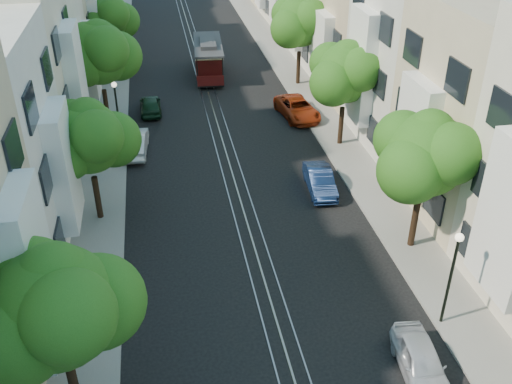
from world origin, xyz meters
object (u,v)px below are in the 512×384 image
lamp_east (453,266)px  parked_car_e_near (421,362)px  parked_car_e_far (297,108)px  tree_w_d (108,18)px  tree_e_b (427,157)px  parked_car_w_mid (135,143)px  parked_car_w_far (150,105)px  tree_e_d (301,23)px  tree_w_b (89,140)px  parked_car_e_mid (320,181)px  cable_car (208,56)px  tree_w_a (58,310)px  tree_e_c (346,74)px  lamp_west (117,105)px  tree_w_c (100,54)px

lamp_east → parked_car_e_near: (-1.90, -2.24, -2.24)m
parked_car_e_near → parked_car_e_far: size_ratio=0.77×
tree_w_d → lamp_east: bearing=-67.2°
tree_e_b → parked_car_w_mid: size_ratio=1.63×
tree_w_d → parked_car_w_far: size_ratio=1.82×
tree_e_d → tree_w_b: size_ratio=1.09×
tree_e_d → parked_car_e_mid: tree_e_d is taller
parked_car_e_near → parked_car_e_far: parked_car_e_far is taller
tree_w_d → parked_car_w_mid: size_ratio=1.59×
lamp_east → parked_car_w_mid: (-11.76, 17.15, -2.17)m
parked_car_e_near → parked_car_e_mid: bearing=95.7°
tree_w_b → parked_car_w_mid: size_ratio=1.53×
tree_w_d → parked_car_e_near: size_ratio=1.82×
parked_car_w_mid → cable_car: bearing=-110.0°
tree_w_a → lamp_east: 13.72m
tree_e_c → parked_car_w_far: tree_e_c is taller
tree_w_a → parked_car_w_mid: size_ratio=1.63×
parked_car_w_mid → parked_car_e_far: bearing=-157.9°
parked_car_e_mid → parked_car_w_mid: (-9.86, 6.44, 0.06)m
tree_e_d → tree_w_b: bearing=-130.3°
tree_e_b → parked_car_e_mid: size_ratio=1.79×
tree_w_a → parked_car_w_far: (2.74, 25.27, -4.12)m
lamp_west → cable_car: bearing=61.2°
tree_e_c → cable_car: bearing=115.2°
tree_w_c → parked_car_w_far: size_ratio=1.98×
tree_w_c → parked_car_e_mid: (11.54, -10.26, -4.46)m
parked_car_e_mid → tree_w_d: bearing=122.5°
tree_w_a → parked_car_w_far: tree_w_a is taller
cable_car → parked_car_e_far: cable_car is taller
lamp_west → tree_w_c: bearing=105.8°
tree_w_c → lamp_west: size_ratio=1.71×
cable_car → parked_car_e_far: 10.97m
tree_e_b → cable_car: (-6.76, 25.39, -3.12)m
parked_car_e_far → parked_car_e_near: bearing=-100.7°
parked_car_e_mid → lamp_east: bearing=-75.9°
parked_car_e_near → parked_car_e_mid: (0.00, 12.95, 0.00)m
tree_e_d → tree_e_b: bearing=-90.0°
tree_e_d → lamp_west: (-13.56, -8.98, -2.02)m
lamp_east → cable_car: 30.94m
tree_e_c → parked_car_e_mid: tree_e_c is taller
cable_car → tree_w_c: bearing=-125.2°
tree_e_b → parked_car_e_mid: bearing=116.5°
tree_w_c → parked_car_e_near: size_ratio=1.98×
parked_car_e_far → tree_e_d: bearing=67.5°
tree_e_c → parked_car_e_near: 18.87m
tree_w_a → tree_w_b: size_ratio=1.07×
tree_w_b → parked_car_e_far: bearing=40.1°
tree_w_a → tree_w_c: (0.00, 23.00, 0.34)m
tree_e_b → parked_car_e_near: bearing=-111.6°
tree_w_d → parked_car_e_far: bearing=-41.5°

